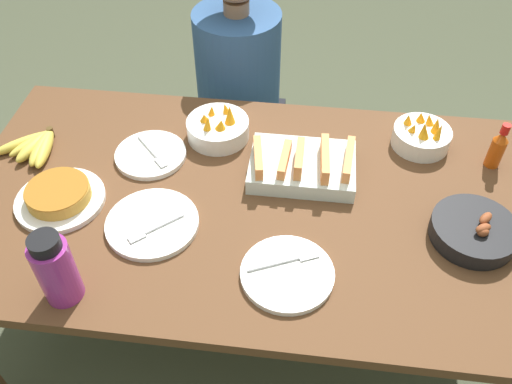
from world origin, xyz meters
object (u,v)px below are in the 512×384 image
object	(u,v)px
fruit_bowl_mango	(422,136)
person_figure	(239,114)
empty_plate_near_front	(152,223)
fruit_bowl_citrus	(218,128)
frittata_plate_center	(59,196)
skillet	(476,231)
empty_plate_far_right	(151,155)
water_bottle	(56,269)
empty_plate_far_left	(287,274)
melon_tray	(303,165)
hot_sauce_bottle	(498,148)
banana_bunch	(36,146)

from	to	relation	value
fruit_bowl_mango	person_figure	xyz separation A→B (m)	(-0.64, 0.41, -0.29)
empty_plate_near_front	fruit_bowl_citrus	xyz separation A→B (m)	(0.11, 0.39, 0.03)
frittata_plate_center	fruit_bowl_citrus	distance (m)	0.52
skillet	empty_plate_near_front	distance (m)	0.86
empty_plate_far_right	fruit_bowl_citrus	bearing A→B (deg)	32.35
fruit_bowl_mango	water_bottle	world-z (taller)	water_bottle
frittata_plate_center	empty_plate_far_left	xyz separation A→B (m)	(0.66, -0.17, -0.01)
empty_plate_far_right	person_figure	size ratio (longest dim) A/B	0.18
empty_plate_far_left	fruit_bowl_mango	world-z (taller)	fruit_bowl_mango
melon_tray	empty_plate_far_right	bearing A→B (deg)	177.70
water_bottle	hot_sauce_bottle	size ratio (longest dim) A/B	1.36
banana_bunch	fruit_bowl_citrus	world-z (taller)	fruit_bowl_citrus
water_bottle	empty_plate_near_front	bearing A→B (deg)	57.13
empty_plate_far_right	water_bottle	xyz separation A→B (m)	(-0.08, -0.51, 0.09)
empty_plate_near_front	hot_sauce_bottle	world-z (taller)	hot_sauce_bottle
banana_bunch	empty_plate_near_front	distance (m)	0.50
empty_plate_far_right	person_figure	world-z (taller)	person_figure
frittata_plate_center	fruit_bowl_mango	size ratio (longest dim) A/B	1.41
melon_tray	fruit_bowl_citrus	world-z (taller)	fruit_bowl_citrus
empty_plate_near_front	fruit_bowl_mango	distance (m)	0.86
frittata_plate_center	person_figure	xyz separation A→B (m)	(0.39, 0.79, -0.28)
empty_plate_far_left	frittata_plate_center	bearing A→B (deg)	165.10
banana_bunch	fruit_bowl_mango	world-z (taller)	fruit_bowl_mango
melon_tray	hot_sauce_bottle	size ratio (longest dim) A/B	2.03
empty_plate_far_left	skillet	bearing A→B (deg)	20.75
banana_bunch	empty_plate_far_left	bearing A→B (deg)	-24.96
melon_tray	person_figure	size ratio (longest dim) A/B	0.26
skillet	empty_plate_near_front	xyz separation A→B (m)	(-0.86, -0.06, -0.02)
water_bottle	person_figure	world-z (taller)	person_figure
skillet	fruit_bowl_citrus	distance (m)	0.81
fruit_bowl_citrus	empty_plate_far_left	bearing A→B (deg)	-62.90
fruit_bowl_citrus	banana_bunch	bearing A→B (deg)	-166.06
empty_plate_far_left	water_bottle	xyz separation A→B (m)	(-0.53, -0.12, 0.09)
empty_plate_far_left	hot_sauce_bottle	world-z (taller)	hot_sauce_bottle
fruit_bowl_citrus	person_figure	size ratio (longest dim) A/B	0.16
melon_tray	frittata_plate_center	size ratio (longest dim) A/B	1.23
banana_bunch	empty_plate_far_left	xyz separation A→B (m)	(0.81, -0.38, -0.01)
empty_plate_far_left	water_bottle	size ratio (longest dim) A/B	1.14
empty_plate_far_right	fruit_bowl_citrus	world-z (taller)	fruit_bowl_citrus
skillet	fruit_bowl_mango	bearing A→B (deg)	108.83
melon_tray	hot_sauce_bottle	xyz separation A→B (m)	(0.57, 0.11, 0.03)
banana_bunch	fruit_bowl_citrus	size ratio (longest dim) A/B	1.01
empty_plate_far_right	melon_tray	bearing A→B (deg)	-2.30
frittata_plate_center	empty_plate_near_front	xyz separation A→B (m)	(0.28, -0.05, -0.01)
fruit_bowl_mango	person_figure	world-z (taller)	person_figure
fruit_bowl_citrus	water_bottle	size ratio (longest dim) A/B	0.95
banana_bunch	empty_plate_far_right	distance (m)	0.36
frittata_plate_center	empty_plate_far_right	xyz separation A→B (m)	(0.20, 0.22, -0.01)
fruit_bowl_mango	hot_sauce_bottle	xyz separation A→B (m)	(0.21, -0.07, 0.03)
skillet	frittata_plate_center	size ratio (longest dim) A/B	1.48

